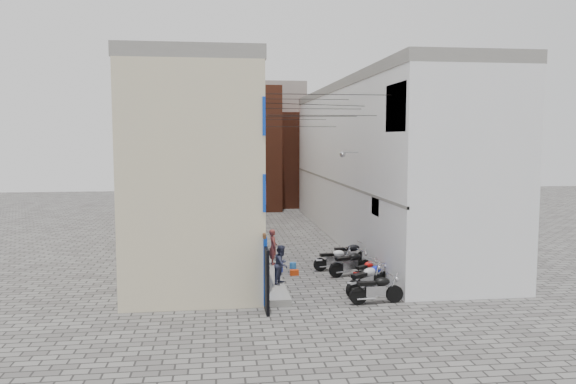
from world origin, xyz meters
name	(u,v)px	position (x,y,z in m)	size (l,w,h in m)	color
ground	(337,305)	(0.00, 0.00, 0.00)	(90.00, 90.00, 0.00)	#4E4C4A
plinth	(254,238)	(-2.05, 13.00, 0.12)	(0.90, 26.00, 0.25)	gray
building_left	(202,163)	(-4.98, 12.95, 4.50)	(5.10, 27.00, 9.00)	beige
building_right	(374,161)	(5.00, 13.00, 4.51)	(5.94, 26.00, 9.00)	white
building_far_brick_left	(243,149)	(-2.00, 28.00, 5.00)	(6.00, 6.00, 10.00)	brown
building_far_brick_right	(298,159)	(3.00, 30.00, 4.00)	(5.00, 6.00, 8.00)	brown
building_far_concrete	(261,142)	(0.00, 34.00, 5.50)	(8.00, 5.00, 11.00)	gray
far_shopfront	(270,197)	(0.00, 25.20, 1.20)	(2.00, 0.30, 2.40)	black
overhead_wires	(304,112)	(0.00, 7.64, 7.12)	(5.80, 13.02, 1.32)	black
motorcycle_a	(377,288)	(1.43, -0.01, 0.57)	(0.63, 1.98, 1.15)	black
motorcycle_b	(366,279)	(1.37, 1.23, 0.60)	(0.65, 2.07, 1.20)	#B8B7BC
motorcycle_c	(373,274)	(1.90, 2.14, 0.51)	(0.56, 1.78, 1.03)	#0D1DCE
motorcycle_d	(366,270)	(1.90, 3.10, 0.49)	(0.53, 1.68, 0.97)	#B90F0D
motorcycle_e	(350,262)	(1.48, 4.09, 0.59)	(0.64, 2.04, 1.18)	black
motorcycle_f	(334,258)	(0.99, 5.14, 0.55)	(0.60, 1.90, 1.10)	silver
motorcycle_g	(349,253)	(1.90, 6.09, 0.58)	(0.64, 2.02, 1.17)	black
person_a	(273,247)	(-1.70, 5.55, 1.04)	(0.58, 0.38, 1.58)	brown
person_b	(282,264)	(-1.70, 2.24, 1.01)	(0.73, 0.57, 1.51)	#2E3045
water_jug_near	(293,268)	(-0.90, 4.89, 0.23)	(0.29, 0.29, 0.45)	blue
water_jug_far	(280,267)	(-1.45, 5.14, 0.23)	(0.29, 0.29, 0.45)	#2333B1
red_crate	(294,272)	(-0.89, 4.50, 0.11)	(0.37, 0.27, 0.23)	#B8350D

